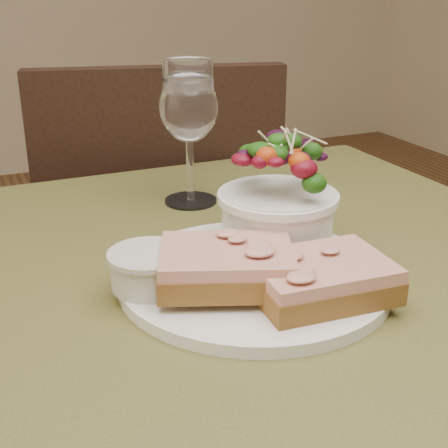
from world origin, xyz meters
name	(u,v)px	position (x,y,z in m)	size (l,w,h in m)	color
cafe_table	(238,361)	(0.00, 0.00, 0.65)	(0.80, 0.80, 0.75)	#48441E
chair_far	(161,337)	(0.11, 0.62, 0.29)	(0.51, 0.51, 0.90)	black
dinner_plate	(254,277)	(0.01, -0.02, 0.76)	(0.27, 0.27, 0.01)	white
sandwich_front	(320,278)	(0.04, -0.08, 0.78)	(0.13, 0.10, 0.03)	#553216
sandwich_back	(227,266)	(-0.03, -0.04, 0.79)	(0.15, 0.13, 0.03)	#553216
ramekin	(149,268)	(-0.10, -0.01, 0.78)	(0.07, 0.07, 0.04)	beige
salad_bowl	(278,194)	(0.06, 0.03, 0.82)	(0.12, 0.12, 0.13)	white
garnish	(163,246)	(-0.06, 0.06, 0.77)	(0.05, 0.04, 0.02)	#123609
wine_glass	(189,111)	(0.04, 0.23, 0.87)	(0.08, 0.08, 0.18)	white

